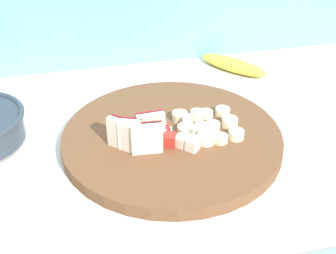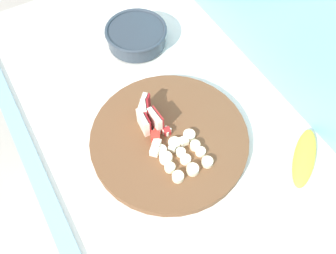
{
  "view_description": "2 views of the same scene",
  "coord_description": "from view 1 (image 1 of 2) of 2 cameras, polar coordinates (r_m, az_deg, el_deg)",
  "views": [
    {
      "loc": [
        -0.15,
        -0.65,
        1.39
      ],
      "look_at": [
        0.0,
        -0.0,
        0.95
      ],
      "focal_mm": 51.32,
      "sensor_mm": 36.0,
      "label": 1
    },
    {
      "loc": [
        0.39,
        -0.22,
        1.68
      ],
      "look_at": [
        -0.01,
        0.01,
        0.94
      ],
      "focal_mm": 39.45,
      "sensor_mm": 36.0,
      "label": 2
    }
  ],
  "objects": [
    {
      "name": "apple_dice_pile",
      "position": [
        0.79,
        0.94,
        -0.99
      ],
      "size": [
        0.08,
        0.09,
        0.02
      ],
      "color": "#B22D23",
      "rests_on": "cutting_board"
    },
    {
      "name": "tile_backsplash",
      "position": [
        1.21,
        -3.9,
        -0.4
      ],
      "size": [
        2.4,
        0.04,
        1.44
      ],
      "primitive_type": "cube",
      "color": "#6BADC6",
      "rests_on": "ground"
    },
    {
      "name": "cutting_board",
      "position": [
        0.82,
        0.52,
        -1.59
      ],
      "size": [
        0.37,
        0.37,
        0.02
      ],
      "primitive_type": "cylinder",
      "color": "brown",
      "rests_on": "tiled_countertop"
    },
    {
      "name": "banana_slice_rows",
      "position": [
        0.82,
        4.72,
        0.13
      ],
      "size": [
        0.11,
        0.11,
        0.02
      ],
      "color": "white",
      "rests_on": "cutting_board"
    },
    {
      "name": "apple_wedge_fan",
      "position": [
        0.77,
        -3.58,
        -0.74
      ],
      "size": [
        0.09,
        0.05,
        0.05
      ],
      "color": "maroon",
      "rests_on": "cutting_board"
    },
    {
      "name": "banana_peel",
      "position": [
        1.07,
        7.76,
        7.31
      ],
      "size": [
        0.14,
        0.15,
        0.02
      ],
      "primitive_type": "ellipsoid",
      "rotation": [
        0.0,
        0.0,
        2.26
      ],
      "color": "gold",
      "rests_on": "tiled_countertop"
    }
  ]
}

